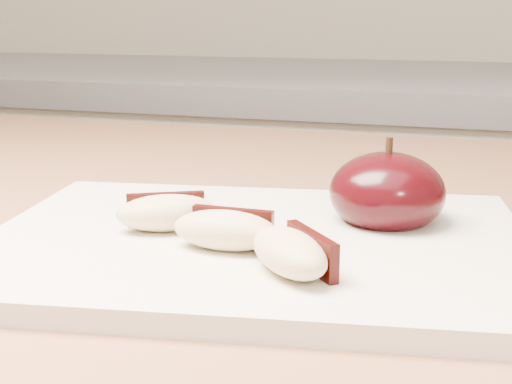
% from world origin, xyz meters
% --- Properties ---
extents(back_cabinet, '(2.40, 0.62, 0.94)m').
position_xyz_m(back_cabinet, '(0.00, 1.20, 0.47)').
color(back_cabinet, silver).
rests_on(back_cabinet, ground).
extents(cutting_board, '(0.34, 0.27, 0.01)m').
position_xyz_m(cutting_board, '(0.03, 0.38, 0.91)').
color(cutting_board, silver).
rests_on(cutting_board, island_counter).
extents(apple_half, '(0.08, 0.08, 0.06)m').
position_xyz_m(apple_half, '(0.10, 0.44, 0.93)').
color(apple_half, black).
rests_on(apple_half, cutting_board).
extents(apple_wedge_a, '(0.06, 0.05, 0.02)m').
position_xyz_m(apple_wedge_a, '(-0.02, 0.38, 0.92)').
color(apple_wedge_a, '#D8BD89').
rests_on(apple_wedge_a, cutting_board).
extents(apple_wedge_b, '(0.06, 0.03, 0.02)m').
position_xyz_m(apple_wedge_b, '(0.02, 0.36, 0.92)').
color(apple_wedge_b, '#D8BD89').
rests_on(apple_wedge_b, cutting_board).
extents(apple_wedge_c, '(0.06, 0.06, 0.02)m').
position_xyz_m(apple_wedge_c, '(0.06, 0.33, 0.92)').
color(apple_wedge_c, '#D8BD89').
rests_on(apple_wedge_c, cutting_board).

